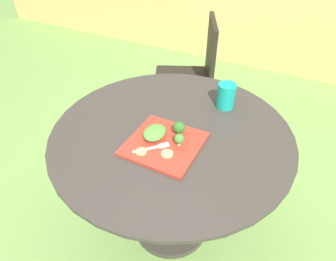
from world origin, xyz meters
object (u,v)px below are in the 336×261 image
Objects in this scene: salad_plate at (164,144)px; drinking_glass at (226,97)px; fork at (155,147)px; patio_chair at (195,70)px.

drinking_glass reaches higher than salad_plate.
drinking_glass is 0.47m from fork.
patio_chair is at bearing 104.36° from fork.
salad_plate is 0.42m from drinking_glass.
patio_chair is 7.21× the size of drinking_glass.
drinking_glass reaches higher than fork.
fork is (0.29, -1.13, 0.23)m from patio_chair.
patio_chair is 1.19m from fork.
patio_chair is 7.37× the size of fork.
drinking_glass is (0.13, 0.40, 0.05)m from salad_plate.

